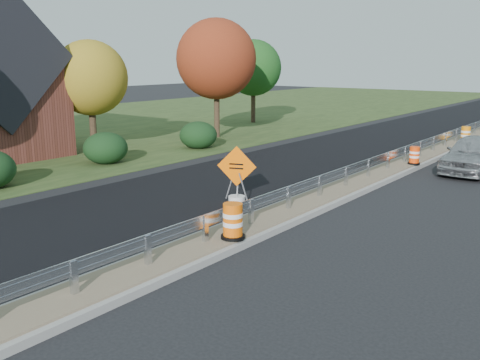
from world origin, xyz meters
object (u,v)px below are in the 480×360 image
Objects in this scene: barrel_median_far at (465,135)px; car_silver at (474,154)px; barrel_median_near at (233,222)px; caution_sign at (237,187)px; barrel_median_mid at (414,156)px.

barrel_median_far is 7.66m from car_silver.
barrel_median_near is 1.04× the size of barrel_median_far.
caution_sign is 2.14× the size of barrel_median_far.
barrel_median_near reaches higher than barrel_median_mid.
car_silver is at bearing 80.07° from barrel_median_near.
caution_sign reaches higher than car_silver.
car_silver reaches higher than barrel_median_near.
car_silver reaches higher than barrel_median_mid.
barrel_median_far reaches higher than barrel_median_mid.
car_silver is (2.29, 0.85, 0.21)m from barrel_median_mid.
barrel_median_near reaches higher than barrel_median_far.
barrel_median_mid is at bearing -159.90° from car_silver.
caution_sign is 11.39m from car_silver.
caution_sign is 4.70m from barrel_median_near.
barrel_median_mid is (2.94, 9.26, 0.12)m from caution_sign.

